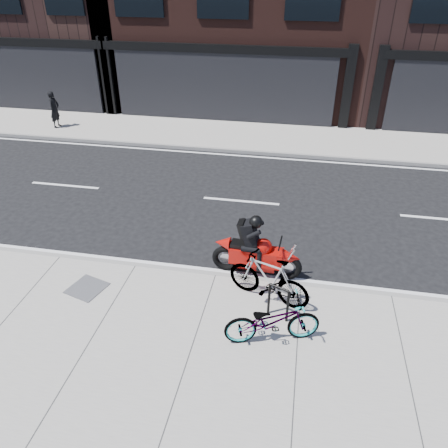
% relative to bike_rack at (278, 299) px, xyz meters
% --- Properties ---
extents(ground, '(120.00, 120.00, 0.00)m').
position_rel_bike_rack_xyz_m(ground, '(-1.55, 3.13, -0.60)').
color(ground, black).
rests_on(ground, ground).
extents(sidewalk_near, '(60.00, 6.00, 0.13)m').
position_rel_bike_rack_xyz_m(sidewalk_near, '(-1.55, -1.87, -0.54)').
color(sidewalk_near, gray).
rests_on(sidewalk_near, ground).
extents(sidewalk_far, '(60.00, 3.50, 0.13)m').
position_rel_bike_rack_xyz_m(sidewalk_far, '(-1.55, 10.88, -0.54)').
color(sidewalk_far, gray).
rests_on(sidewalk_far, ground).
extents(bike_rack, '(0.45, 0.22, 0.81)m').
position_rel_bike_rack_xyz_m(bike_rack, '(0.00, 0.00, 0.00)').
color(bike_rack, black).
rests_on(bike_rack, sidewalk_near).
extents(bicycle_front, '(1.97, 1.17, 0.98)m').
position_rel_bike_rack_xyz_m(bicycle_front, '(-0.07, -0.65, 0.02)').
color(bicycle_front, gray).
rests_on(bicycle_front, sidewalk_near).
extents(bicycle_rear, '(1.95, 1.12, 1.13)m').
position_rel_bike_rack_xyz_m(bicycle_rear, '(-0.26, 0.53, 0.09)').
color(bicycle_rear, gray).
rests_on(bicycle_rear, sidewalk_near).
extents(motorcycle, '(2.18, 0.56, 1.63)m').
position_rel_bike_rack_xyz_m(motorcycle, '(-0.54, 1.53, 0.06)').
color(motorcycle, black).
rests_on(motorcycle, ground).
extents(pedestrian, '(0.39, 0.58, 1.57)m').
position_rel_bike_rack_xyz_m(pedestrian, '(-10.60, 10.28, 0.31)').
color(pedestrian, black).
rests_on(pedestrian, sidewalk_far).
extents(utility_grate, '(0.93, 0.93, 0.02)m').
position_rel_bike_rack_xyz_m(utility_grate, '(-4.33, 0.12, -0.47)').
color(utility_grate, '#4C4C4E').
rests_on(utility_grate, sidewalk_near).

